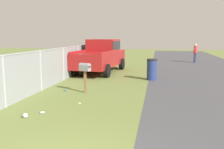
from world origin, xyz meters
TOP-DOWN VIEW (x-y plane):
  - mailbox at (6.27, 1.26)m, footprint 0.35×0.51m
  - pickup_truck at (12.11, 1.92)m, footprint 5.47×2.61m
  - trash_bin at (9.76, -1.35)m, footprint 0.54×0.54m
  - pedestrian at (19.19, -4.85)m, footprint 0.39×0.44m
  - fence_section at (10.10, 3.20)m, footprint 17.94×0.07m
  - litter_can_by_mailbox at (3.34, 1.72)m, footprint 0.11×0.14m
  - litter_bag_midfield_b at (2.89, 2.02)m, footprint 0.14×0.14m
  - litter_can_midfield_a at (6.35, 2.17)m, footprint 0.14×0.11m
  - litter_wrapper_far_scatter at (4.65, 0.97)m, footprint 0.15×0.14m

SIDE VIEW (x-z plane):
  - litter_wrapper_far_scatter at x=4.65m, z-range 0.00..0.01m
  - litter_can_by_mailbox at x=3.34m, z-range 0.00..0.07m
  - litter_can_midfield_a at x=6.35m, z-range 0.00..0.07m
  - litter_bag_midfield_b at x=2.89m, z-range 0.00..0.14m
  - trash_bin at x=9.76m, z-range 0.00..1.12m
  - fence_section at x=10.10m, z-range 0.07..1.80m
  - pedestrian at x=19.19m, z-range 0.13..1.76m
  - mailbox at x=6.27m, z-range 0.36..1.58m
  - pickup_truck at x=12.11m, z-range 0.06..2.15m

